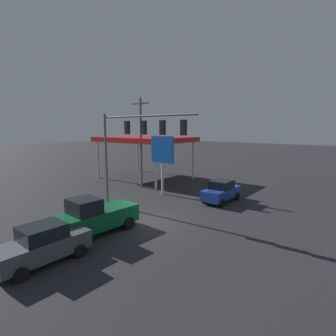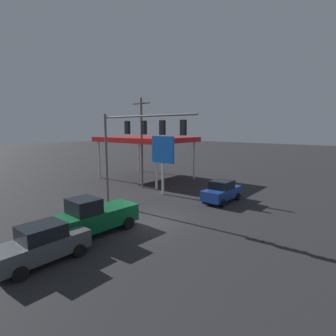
% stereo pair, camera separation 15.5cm
% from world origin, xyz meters
% --- Properties ---
extents(ground_plane, '(200.00, 200.00, 0.00)m').
position_xyz_m(ground_plane, '(0.00, 0.00, 0.00)').
color(ground_plane, '#262628').
extents(traffic_signal_assembly, '(9.12, 0.43, 7.75)m').
position_xyz_m(traffic_signal_assembly, '(2.11, -0.75, 5.93)').
color(traffic_signal_assembly, slate).
rests_on(traffic_signal_assembly, ground).
extents(utility_pole, '(2.40, 0.26, 9.77)m').
position_xyz_m(utility_pole, '(8.04, -7.39, 5.17)').
color(utility_pole, slate).
rests_on(utility_pole, ground).
extents(gas_station_canopy, '(11.26, 8.59, 5.45)m').
position_xyz_m(gas_station_canopy, '(11.30, -11.51, 5.10)').
color(gas_station_canopy, red).
rests_on(gas_station_canopy, ground).
extents(price_sign, '(2.66, 0.27, 5.81)m').
position_xyz_m(price_sign, '(4.28, -6.50, 4.24)').
color(price_sign, silver).
rests_on(price_sign, ground).
extents(pickup_parked, '(2.51, 5.31, 2.40)m').
position_xyz_m(pickup_parked, '(1.30, 3.71, 1.11)').
color(pickup_parked, '#0C592D').
rests_on(pickup_parked, ground).
extents(sedan_waiting, '(2.14, 4.44, 1.93)m').
position_xyz_m(sedan_waiting, '(-1.56, -7.80, 0.95)').
color(sedan_waiting, navy).
rests_on(sedan_waiting, ground).
extents(sedan_far, '(2.13, 4.43, 1.93)m').
position_xyz_m(sedan_far, '(0.31, 7.53, 0.95)').
color(sedan_far, '#474C51').
rests_on(sedan_far, ground).
extents(fire_hydrant, '(0.24, 0.24, 0.88)m').
position_xyz_m(fire_hydrant, '(6.52, 1.38, 0.44)').
color(fire_hydrant, red).
rests_on(fire_hydrant, ground).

